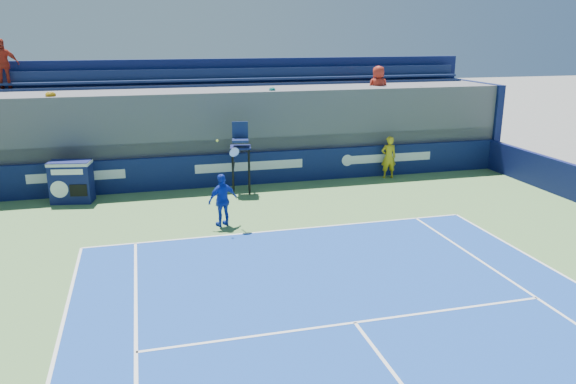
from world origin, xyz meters
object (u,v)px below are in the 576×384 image
object	(u,v)px
ball_person	(389,157)
tennis_player	(223,200)
match_clock	(71,181)
umpire_chair	(241,150)

from	to	relation	value
ball_person	tennis_player	size ratio (longest dim) A/B	0.63
ball_person	tennis_player	world-z (taller)	tennis_player
ball_person	match_clock	distance (m)	11.47
ball_person	tennis_player	distance (m)	8.02
match_clock	tennis_player	size ratio (longest dim) A/B	0.55
ball_person	match_clock	bearing A→B (deg)	7.85
ball_person	umpire_chair	bearing A→B (deg)	11.84
match_clock	umpire_chair	xyz separation A→B (m)	(5.62, -0.26, 0.79)
match_clock	umpire_chair	size ratio (longest dim) A/B	0.58
umpire_chair	tennis_player	world-z (taller)	tennis_player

